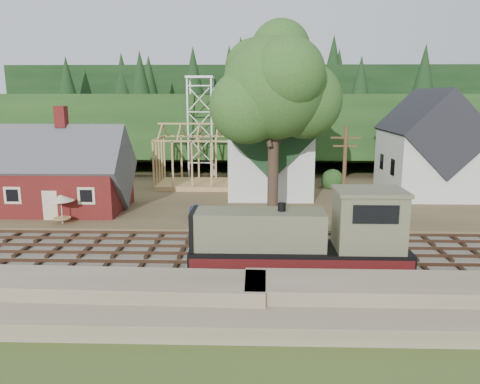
{
  "coord_description": "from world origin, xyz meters",
  "views": [
    {
      "loc": [
        0.39,
        -28.66,
        10.16
      ],
      "look_at": [
        -0.64,
        6.0,
        3.0
      ],
      "focal_mm": 35.0,
      "sensor_mm": 36.0,
      "label": 1
    }
  ],
  "objects_px": {
    "locomotive": "(307,239)",
    "car_green": "(23,200)",
    "car_blue": "(198,212)",
    "patio_set": "(61,199)"
  },
  "relations": [
    {
      "from": "locomotive",
      "to": "car_blue",
      "type": "height_order",
      "value": "locomotive"
    },
    {
      "from": "locomotive",
      "to": "car_green",
      "type": "distance_m",
      "value": 28.17
    },
    {
      "from": "locomotive",
      "to": "patio_set",
      "type": "bearing_deg",
      "value": 152.39
    },
    {
      "from": "car_blue",
      "to": "patio_set",
      "type": "height_order",
      "value": "patio_set"
    },
    {
      "from": "car_green",
      "to": "patio_set",
      "type": "xyz_separation_m",
      "value": [
        5.79,
        -5.35,
        1.34
      ]
    },
    {
      "from": "locomotive",
      "to": "car_blue",
      "type": "bearing_deg",
      "value": 124.23
    },
    {
      "from": "locomotive",
      "to": "patio_set",
      "type": "xyz_separation_m",
      "value": [
        -18.13,
        9.48,
        0.09
      ]
    },
    {
      "from": "car_blue",
      "to": "locomotive",
      "type": "bearing_deg",
      "value": -66.72
    },
    {
      "from": "locomotive",
      "to": "car_blue",
      "type": "xyz_separation_m",
      "value": [
        -7.66,
        11.25,
        -1.31
      ]
    },
    {
      "from": "car_blue",
      "to": "car_green",
      "type": "height_order",
      "value": "car_green"
    }
  ]
}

